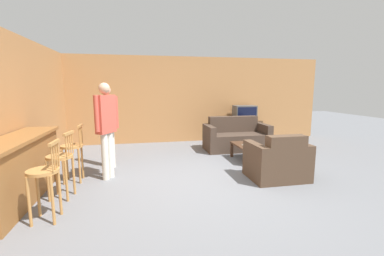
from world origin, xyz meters
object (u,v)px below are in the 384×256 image
(armchair_near, at_px, (278,162))
(book_on_table, at_px, (247,145))
(bar_chair_near, at_px, (45,178))
(couch_far, at_px, (236,138))
(person_by_counter, at_px, (106,125))
(tv, at_px, (245,113))
(person_by_window, at_px, (107,122))
(bar_chair_mid, at_px, (61,162))
(tv_unit, at_px, (244,131))
(bar_chair_far, at_px, (73,151))
(coffee_table, at_px, (248,147))

(armchair_near, xyz_separation_m, book_on_table, (-0.12, 1.12, 0.08))
(bar_chair_near, bearing_deg, couch_far, 39.97)
(person_by_counter, bearing_deg, armchair_near, -12.06)
(bar_chair_near, relative_size, person_by_counter, 0.58)
(book_on_table, bearing_deg, tv, 68.48)
(couch_far, xyz_separation_m, book_on_table, (-0.22, -1.21, 0.08))
(couch_far, distance_m, armchair_near, 2.34)
(bar_chair_near, bearing_deg, person_by_window, 76.81)
(bar_chair_mid, bearing_deg, person_by_window, 71.13)
(couch_far, xyz_separation_m, tv_unit, (0.66, 1.01, 0.01))
(bar_chair_mid, height_order, bar_chair_far, same)
(bar_chair_mid, distance_m, book_on_table, 3.72)
(couch_far, relative_size, coffee_table, 1.98)
(bar_chair_near, height_order, bar_chair_mid, same)
(couch_far, xyz_separation_m, coffee_table, (-0.13, -1.10, 0.00))
(bar_chair_far, distance_m, person_by_window, 1.03)
(bar_chair_far, xyz_separation_m, person_by_counter, (0.58, 0.04, 0.45))
(tv, distance_m, person_by_counter, 4.66)
(bar_chair_near, distance_m, book_on_table, 4.00)
(bar_chair_near, height_order, coffee_table, bar_chair_near)
(bar_chair_mid, bearing_deg, couch_far, 33.16)
(bar_chair_mid, xyz_separation_m, bar_chair_far, (0.00, 0.72, 0.00))
(tv, bearing_deg, coffee_table, -110.38)
(coffee_table, bearing_deg, tv_unit, 69.64)
(bar_chair_near, height_order, couch_far, bar_chair_near)
(person_by_counter, bearing_deg, coffee_table, 10.91)
(bar_chair_near, xyz_separation_m, coffee_table, (3.60, 2.02, -0.24))
(coffee_table, relative_size, person_by_counter, 0.49)
(bar_chair_mid, bearing_deg, bar_chair_near, -89.99)
(armchair_near, distance_m, book_on_table, 1.13)
(bar_chair_far, relative_size, book_on_table, 4.86)
(couch_far, distance_m, coffee_table, 1.11)
(couch_far, height_order, person_by_counter, person_by_counter)
(bar_chair_near, distance_m, armchair_near, 3.72)
(bar_chair_far, bearing_deg, bar_chair_mid, -90.01)
(armchair_near, xyz_separation_m, tv, (0.75, 3.35, 0.57))
(person_by_window, bearing_deg, person_by_counter, -85.21)
(tv_unit, bearing_deg, tv, -90.00)
(tv, relative_size, person_by_counter, 0.38)
(bar_chair_mid, distance_m, coffee_table, 3.85)
(couch_far, bearing_deg, bar_chair_far, -155.24)
(bar_chair_far, xyz_separation_m, armchair_near, (3.63, -0.62, -0.24))
(bar_chair_mid, distance_m, tv_unit, 5.58)
(bar_chair_mid, height_order, book_on_table, bar_chair_mid)
(bar_chair_near, relative_size, armchair_near, 1.01)
(armchair_near, relative_size, coffee_table, 1.17)
(bar_chair_mid, height_order, person_by_window, person_by_window)
(tv_unit, bearing_deg, person_by_window, -153.34)
(person_by_counter, bearing_deg, person_by_window, 94.79)
(person_by_window, height_order, person_by_counter, person_by_counter)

